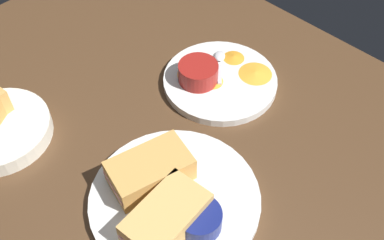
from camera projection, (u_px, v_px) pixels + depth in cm
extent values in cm
cube|color=#4C331E|center=(118.00, 162.00, 81.41)|extent=(110.00, 110.00, 3.00)
cylinder|color=silver|center=(175.00, 199.00, 73.76)|extent=(27.63, 27.63, 1.60)
cube|color=tan|center=(150.00, 170.00, 73.59)|extent=(14.49, 10.61, 4.80)
cube|color=#DB938E|center=(150.00, 170.00, 73.59)|extent=(14.59, 10.09, 0.80)
cube|color=tan|center=(167.00, 218.00, 67.98)|extent=(13.67, 8.82, 4.80)
cube|color=#DB938E|center=(167.00, 218.00, 67.98)|extent=(13.87, 8.24, 0.80)
cylinder|color=navy|center=(200.00, 218.00, 68.77)|extent=(6.96, 6.96, 3.37)
cylinder|color=black|center=(200.00, 214.00, 67.80)|extent=(5.70, 5.70, 0.60)
cube|color=silver|center=(158.00, 184.00, 74.46)|extent=(0.99, 5.52, 0.40)
ellipsoid|color=silver|center=(181.00, 205.00, 71.75)|extent=(2.31, 3.27, 0.80)
cylinder|color=silver|center=(220.00, 81.00, 91.52)|extent=(22.69, 22.69, 1.60)
cylinder|color=maroon|center=(198.00, 73.00, 89.19)|extent=(7.84, 7.84, 3.79)
cylinder|color=olive|center=(198.00, 67.00, 88.05)|extent=(6.43, 6.43, 0.60)
cube|color=silver|center=(220.00, 75.00, 91.15)|extent=(4.55, 4.35, 0.40)
ellipsoid|color=silver|center=(220.00, 56.00, 94.62)|extent=(3.84, 3.79, 0.80)
cone|color=gold|center=(210.00, 79.00, 90.27)|extent=(6.04, 6.04, 0.60)
cone|color=orange|center=(234.00, 57.00, 94.60)|extent=(5.69, 5.69, 0.60)
cone|color=gold|center=(194.00, 73.00, 91.37)|extent=(9.02, 9.02, 0.60)
cone|color=gold|center=(255.00, 73.00, 91.50)|extent=(8.40, 8.40, 0.60)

